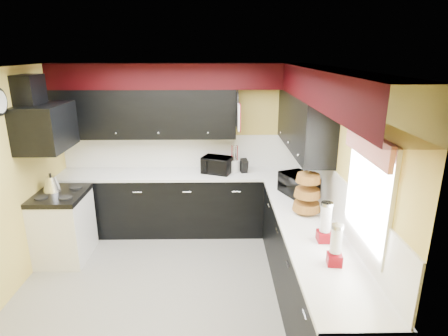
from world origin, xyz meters
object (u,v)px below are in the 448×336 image
(utensil_crock, at_px, (235,166))
(kettle, at_px, (51,184))
(microwave, at_px, (299,185))
(toaster_oven, at_px, (217,165))
(knife_block, at_px, (244,166))

(utensil_crock, xyz_separation_m, kettle, (-2.40, -0.71, -0.01))
(kettle, bearing_deg, utensil_crock, 16.36)
(microwave, xyz_separation_m, kettle, (-3.16, 0.24, -0.05))
(toaster_oven, xyz_separation_m, knife_block, (0.40, 0.00, -0.02))
(toaster_oven, bearing_deg, microwave, -19.30)
(toaster_oven, relative_size, microwave, 0.87)
(toaster_oven, relative_size, utensil_crock, 2.38)
(microwave, height_order, knife_block, microwave)
(utensil_crock, bearing_deg, knife_block, -16.02)
(utensil_crock, distance_m, kettle, 2.51)
(utensil_crock, height_order, knife_block, knife_block)
(microwave, relative_size, kettle, 2.16)
(microwave, xyz_separation_m, knife_block, (-0.62, 0.90, -0.03))
(microwave, relative_size, utensil_crock, 2.73)
(microwave, bearing_deg, utensil_crock, 15.74)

